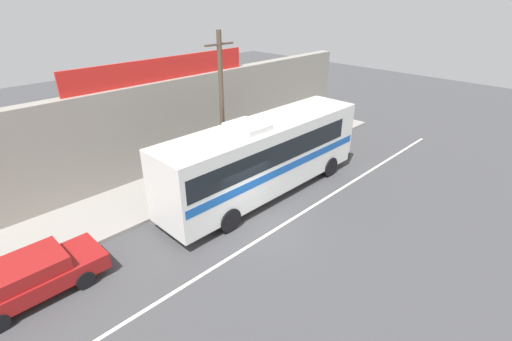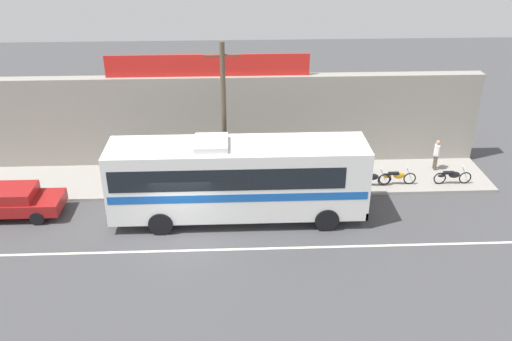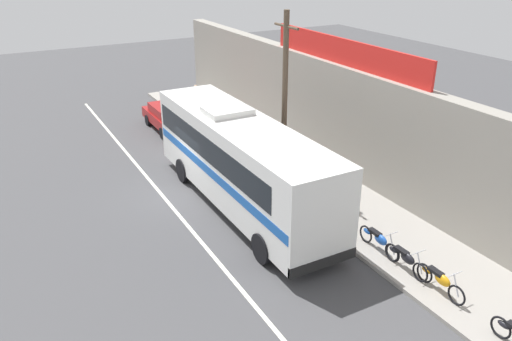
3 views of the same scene
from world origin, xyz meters
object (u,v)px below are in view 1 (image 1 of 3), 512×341
intercity_bus (264,154)px  pedestrian_near_shop (321,110)px  motorcycle_purple (342,121)px  motorcycle_green (294,141)px  motorcycle_black (318,130)px  parked_car (31,277)px  utility_pole (222,108)px  motorcycle_blue (307,136)px

intercity_bus → pedestrian_near_shop: size_ratio=6.77×
motorcycle_purple → motorcycle_green: bearing=-179.6°
intercity_bus → pedestrian_near_shop: (10.31, 4.09, -0.98)m
motorcycle_black → pedestrian_near_shop: 2.93m
parked_car → pedestrian_near_shop: pedestrian_near_shop is taller
intercity_bus → motorcycle_purple: size_ratio=5.85×
utility_pole → motorcycle_blue: size_ratio=3.87×
motorcycle_black → pedestrian_near_shop: (2.43, 1.57, 0.52)m
intercity_bus → motorcycle_green: 6.04m
motorcycle_green → pedestrian_near_shop: pedestrian_near_shop is taller
intercity_bus → pedestrian_near_shop: bearing=21.7°
intercity_bus → motorcycle_black: 8.41m
motorcycle_purple → motorcycle_blue: (-4.04, -0.05, 0.00)m
motorcycle_green → pedestrian_near_shop: bearing=18.3°
utility_pole → motorcycle_black: utility_pole is taller
parked_car → utility_pole: bearing=9.8°
motorcycle_black → motorcycle_green: bearing=-178.1°
parked_car → motorcycle_purple: parked_car is taller
utility_pole → motorcycle_purple: (11.11, 0.21, -3.31)m
intercity_bus → motorcycle_blue: intercity_bus is taller
utility_pole → motorcycle_black: size_ratio=3.92×
parked_car → intercity_bus: bearing=-3.6°
parked_car → motorcycle_blue: bearing=6.2°
intercity_bus → utility_pole: utility_pole is taller
parked_car → motorcycle_green: bearing=6.7°
parked_car → motorcycle_black: 17.97m
utility_pole → motorcycle_purple: 11.60m
intercity_bus → parked_car: bearing=176.4°
utility_pole → motorcycle_black: (8.38, 0.26, -3.31)m
utility_pole → motorcycle_blue: (7.07, 0.16, -3.31)m
utility_pole → pedestrian_near_shop: bearing=9.6°
parked_car → utility_pole: utility_pole is taller
motorcycle_purple → motorcycle_green: 5.30m
utility_pole → motorcycle_blue: bearing=1.3°
intercity_bus → motorcycle_black: bearing=17.8°
intercity_bus → pedestrian_near_shop: intercity_bus is taller
parked_car → motorcycle_blue: parked_car is taller
motorcycle_blue → utility_pole: bearing=-178.7°
intercity_bus → pedestrian_near_shop: 11.14m
motorcycle_green → motorcycle_black: size_ratio=1.06×
intercity_bus → motorcycle_purple: (10.61, 2.48, -1.50)m
motorcycle_purple → motorcycle_black: bearing=179.1°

